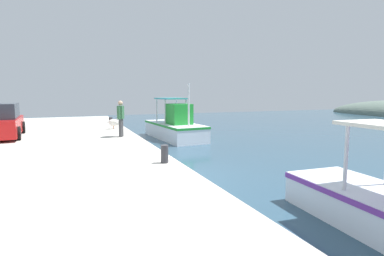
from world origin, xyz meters
The scene contains 5 objects.
fishing_boat_nearest centered at (-7.80, 3.00, 0.74)m, with size 5.78×2.47×3.39m.
pelican centered at (-7.64, -0.73, 1.20)m, with size 0.37×0.94×0.82m.
fisherman_standing centered at (-4.39, -0.82, 1.72)m, with size 0.55×0.37×1.69m.
mooring_bollard_nearest centered at (-11.69, -0.45, 0.98)m, with size 0.25×0.25×0.36m, color #333338.
mooring_bollard_second centered at (1.41, -0.45, 1.06)m, with size 0.22×0.22×0.52m, color #333338.
Camera 1 is at (9.50, -2.87, 2.81)m, focal length 27.48 mm.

